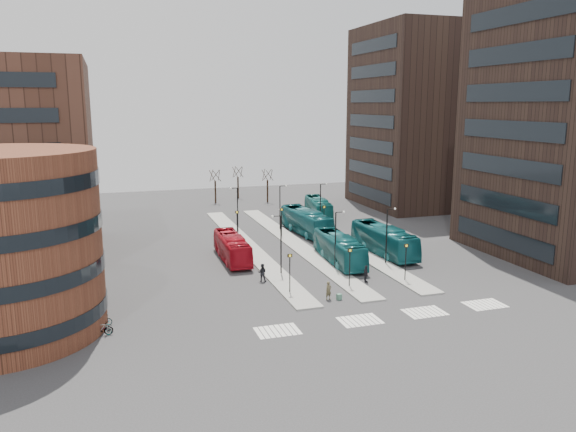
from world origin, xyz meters
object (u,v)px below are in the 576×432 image
object	(u,v)px
red_bus	(232,248)
bicycle_near	(101,330)
teal_bus_c	(384,240)
bicycle_mid	(101,329)
teal_bus_b	(306,222)
commuter_b	(366,274)
traveller	(329,291)
commuter_a	(262,273)
teal_bus_d	(318,207)
teal_bus_a	(339,249)
commuter_c	(361,266)
bicycle_far	(101,320)
suitcase	(339,297)

from	to	relation	value
red_bus	bicycle_near	size ratio (longest dim) A/B	6.58
teal_bus_c	bicycle_mid	distance (m)	34.77
teal_bus_c	bicycle_near	world-z (taller)	teal_bus_c
teal_bus_b	commuter_b	xyz separation A→B (m)	(-1.44, -21.60, -0.82)
bicycle_mid	traveller	bearing A→B (deg)	-80.96
commuter_a	bicycle_near	bearing A→B (deg)	50.50
commuter_b	commuter_a	bearing A→B (deg)	78.00
teal_bus_d	bicycle_mid	size ratio (longest dim) A/B	5.95
commuter_a	bicycle_mid	bearing A→B (deg)	50.76
traveller	bicycle_mid	distance (m)	19.53
bicycle_near	traveller	bearing A→B (deg)	-69.26
teal_bus_d	commuter_b	size ratio (longest dim) A/B	6.21
bicycle_near	teal_bus_a	bearing A→B (deg)	-47.98
commuter_c	bicycle_mid	bearing A→B (deg)	-50.10
teal_bus_d	commuter_c	size ratio (longest dim) A/B	6.55
commuter_b	red_bus	bearing A→B (deg)	49.77
teal_bus_a	bicycle_far	distance (m)	27.34
teal_bus_b	bicycle_far	distance (m)	36.37
teal_bus_d	bicycle_mid	distance (m)	49.47
suitcase	commuter_a	size ratio (longest dim) A/B	0.30
bicycle_far	commuter_b	bearing A→B (deg)	-68.38
traveller	commuter_c	xyz separation A→B (m)	(6.09, 6.19, -0.04)
traveller	commuter_a	xyz separation A→B (m)	(-4.29, 6.93, 0.06)
commuter_c	bicycle_far	xyz separation A→B (m)	(-25.50, -6.22, -0.36)
commuter_c	bicycle_near	bearing A→B (deg)	-50.29
teal_bus_b	commuter_b	bearing A→B (deg)	-97.97
teal_bus_d	bicycle_far	distance (m)	47.86
bicycle_far	red_bus	bearing A→B (deg)	-28.65
red_bus	teal_bus_b	size ratio (longest dim) A/B	0.87
bicycle_far	suitcase	bearing A→B (deg)	-77.42
red_bus	bicycle_near	xyz separation A→B (m)	(-13.93, -17.48, -1.04)
suitcase	traveller	bearing A→B (deg)	140.22
bicycle_near	bicycle_mid	distance (m)	0.15
suitcase	commuter_c	distance (m)	8.35
teal_bus_b	teal_bus_c	world-z (taller)	teal_bus_b
teal_bus_a	traveller	bearing A→B (deg)	-113.66
teal_bus_b	commuter_c	world-z (taller)	teal_bus_b
commuter_a	commuter_b	bearing A→B (deg)	-179.61
teal_bus_c	teal_bus_d	bearing A→B (deg)	86.93
bicycle_near	bicycle_mid	bearing A→B (deg)	-165.36
teal_bus_a	teal_bus_c	size ratio (longest dim) A/B	0.94
teal_bus_c	commuter_a	distance (m)	17.30
teal_bus_d	bicycle_mid	xyz separation A→B (m)	(-31.96, -37.75, -0.94)
teal_bus_b	teal_bus_d	world-z (taller)	teal_bus_b
bicycle_far	commuter_a	bearing A→B (deg)	-51.86
teal_bus_d	traveller	world-z (taller)	teal_bus_d
commuter_b	bicycle_near	distance (m)	25.41
bicycle_near	teal_bus_b	bearing A→B (deg)	-29.30
teal_bus_c	commuter_c	size ratio (longest dim) A/B	7.39
commuter_b	teal_bus_b	bearing A→B (deg)	3.53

